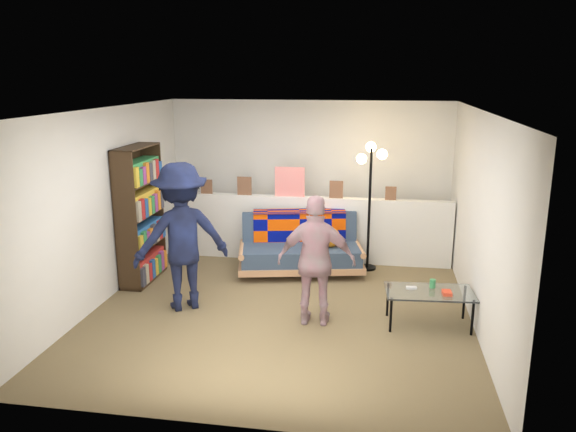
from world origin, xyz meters
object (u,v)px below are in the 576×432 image
object	(u,v)px
futon_sofa	(302,249)
floor_lamp	(370,181)
bookshelf	(140,219)
person_right	(316,261)
coffee_table	(430,293)
person_left	(182,237)

from	to	relation	value
futon_sofa	floor_lamp	xyz separation A→B (m)	(0.94, 0.32, 0.97)
bookshelf	person_right	world-z (taller)	bookshelf
floor_lamp	bookshelf	bearing A→B (deg)	-162.30
coffee_table	bookshelf	bearing A→B (deg)	167.17
bookshelf	person_right	bearing A→B (deg)	-21.94
futon_sofa	floor_lamp	size ratio (longest dim) A/B	1.02
coffee_table	person_left	size ratio (longest dim) A/B	0.57
futon_sofa	person_left	size ratio (longest dim) A/B	1.05
coffee_table	floor_lamp	bearing A→B (deg)	111.75
futon_sofa	coffee_table	bearing A→B (deg)	-42.28
bookshelf	coffee_table	xyz separation A→B (m)	(3.82, -0.87, -0.49)
coffee_table	person_left	world-z (taller)	person_left
floor_lamp	futon_sofa	bearing A→B (deg)	-161.09
person_left	person_right	world-z (taller)	person_left
futon_sofa	coffee_table	xyz separation A→B (m)	(1.68, -1.53, 0.03)
person_left	futon_sofa	bearing A→B (deg)	-162.89
floor_lamp	person_right	xyz separation A→B (m)	(-0.54, -2.01, -0.57)
bookshelf	futon_sofa	bearing A→B (deg)	17.16
floor_lamp	person_left	size ratio (longest dim) A/B	1.04
futon_sofa	person_right	bearing A→B (deg)	-76.57
coffee_table	person_left	xyz separation A→B (m)	(-2.94, 0.06, 0.51)
floor_lamp	person_left	world-z (taller)	floor_lamp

